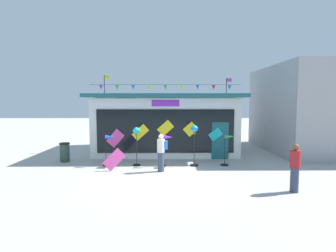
# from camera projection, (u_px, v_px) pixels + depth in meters

# --- Properties ---
(ground_plane) EXTENTS (80.00, 80.00, 0.00)m
(ground_plane) POSITION_uv_depth(u_px,v_px,m) (160.00, 178.00, 11.16)
(ground_plane) COLOR #ADAAA5
(kite_shop_building) EXTENTS (8.57, 6.27, 4.77)m
(kite_shop_building) POSITION_uv_depth(u_px,v_px,m) (166.00, 122.00, 17.27)
(kite_shop_building) COLOR silver
(kite_shop_building) RESTS_ON ground_plane
(wind_spinner_far_left) EXTENTS (0.63, 0.31, 1.50)m
(wind_spinner_far_left) POSITION_uv_depth(u_px,v_px,m) (109.00, 145.00, 13.10)
(wind_spinner_far_left) COLOR black
(wind_spinner_far_left) RESTS_ON ground_plane
(wind_spinner_left) EXTENTS (0.37, 0.37, 1.88)m
(wind_spinner_left) POSITION_uv_depth(u_px,v_px,m) (137.00, 137.00, 13.13)
(wind_spinner_left) COLOR black
(wind_spinner_left) RESTS_ON ground_plane
(wind_spinner_center_left) EXTENTS (0.62, 0.32, 1.52)m
(wind_spinner_center_left) POSITION_uv_depth(u_px,v_px,m) (167.00, 143.00, 13.04)
(wind_spinner_center_left) COLOR black
(wind_spinner_center_left) RESTS_ON ground_plane
(wind_spinner_center_right) EXTENTS (0.39, 0.39, 1.98)m
(wind_spinner_center_right) POSITION_uv_depth(u_px,v_px,m) (194.00, 135.00, 13.10)
(wind_spinner_center_right) COLOR black
(wind_spinner_center_right) RESTS_ON ground_plane
(wind_spinner_right) EXTENTS (0.75, 0.39, 1.50)m
(wind_spinner_right) POSITION_uv_depth(u_px,v_px,m) (228.00, 147.00, 13.22)
(wind_spinner_right) COLOR black
(wind_spinner_right) RESTS_ON ground_plane
(person_near_camera) EXTENTS (0.47, 0.37, 1.68)m
(person_near_camera) POSITION_uv_depth(u_px,v_px,m) (161.00, 152.00, 12.08)
(person_near_camera) COLOR #333D56
(person_near_camera) RESTS_ON ground_plane
(person_mid_plaza) EXTENTS (0.34, 0.34, 1.68)m
(person_mid_plaza) POSITION_uv_depth(u_px,v_px,m) (295.00, 168.00, 9.32)
(person_mid_plaza) COLOR #333D56
(person_mid_plaza) RESTS_ON ground_plane
(trash_bin) EXTENTS (0.52, 0.52, 0.99)m
(trash_bin) POSITION_uv_depth(u_px,v_px,m) (65.00, 152.00, 14.09)
(trash_bin) COLOR #2D4238
(trash_bin) RESTS_ON ground_plane
(display_kite_on_ground) EXTENTS (1.03, 0.25, 1.03)m
(display_kite_on_ground) POSITION_uv_depth(u_px,v_px,m) (114.00, 159.00, 12.24)
(display_kite_on_ground) COLOR #EA4CA3
(display_kite_on_ground) RESTS_ON ground_plane
(neighbour_building) EXTENTS (7.48, 7.65, 5.29)m
(neighbour_building) POSITION_uv_depth(u_px,v_px,m) (327.00, 109.00, 17.20)
(neighbour_building) COLOR #99999E
(neighbour_building) RESTS_ON ground_plane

